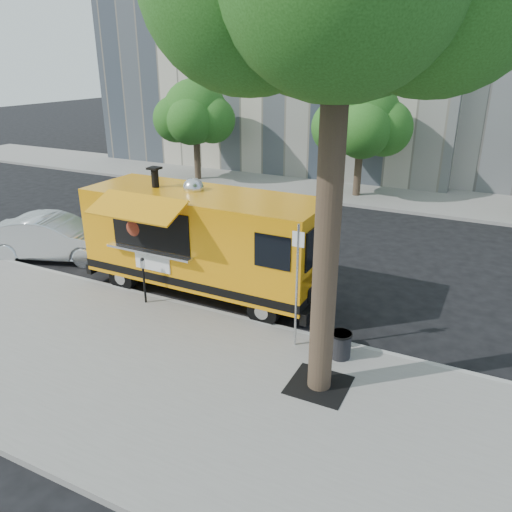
{
  "coord_description": "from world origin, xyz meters",
  "views": [
    {
      "loc": [
        5.26,
        -11.11,
        6.47
      ],
      "look_at": [
        -0.25,
        0.0,
        1.54
      ],
      "focal_mm": 35.0,
      "sensor_mm": 36.0,
      "label": 1
    }
  ],
  "objects": [
    {
      "name": "parking_meter",
      "position": [
        -3.0,
        -1.35,
        0.98
      ],
      "size": [
        0.11,
        0.11,
        1.33
      ],
      "color": "black",
      "rests_on": "sidewalk"
    },
    {
      "name": "sedan",
      "position": [
        -8.07,
        0.23,
        0.75
      ],
      "size": [
        4.85,
        3.0,
        1.51
      ],
      "primitive_type": "imported",
      "rotation": [
        0.0,
        0.0,
        1.9
      ],
      "color": "silver",
      "rests_on": "ground"
    },
    {
      "name": "food_truck",
      "position": [
        -2.03,
        0.17,
        1.68
      ],
      "size": [
        7.23,
        3.36,
        3.57
      ],
      "rotation": [
        0.0,
        0.0,
        -0.01
      ],
      "color": "orange",
      "rests_on": "ground"
    },
    {
      "name": "far_sidewalk",
      "position": [
        0.0,
        13.5,
        0.07
      ],
      "size": [
        60.0,
        5.0,
        0.15
      ],
      "primitive_type": "cube",
      "color": "gray",
      "rests_on": "ground"
    },
    {
      "name": "trash_bin_left",
      "position": [
        2.11,
        -1.32,
        0.48
      ],
      "size": [
        0.51,
        0.51,
        0.61
      ],
      "color": "black",
      "rests_on": "sidewalk"
    },
    {
      "name": "trash_bin_right",
      "position": [
        2.66,
        -1.57,
        0.48
      ],
      "size": [
        0.51,
        0.51,
        0.61
      ],
      "color": "black",
      "rests_on": "sidewalk"
    },
    {
      "name": "curb",
      "position": [
        0.0,
        -0.93,
        0.07
      ],
      "size": [
        60.0,
        0.14,
        0.16
      ],
      "primitive_type": "cube",
      "color": "#999993",
      "rests_on": "ground"
    },
    {
      "name": "sign_post",
      "position": [
        1.55,
        -1.55,
        1.85
      ],
      "size": [
        0.28,
        0.06,
        3.0
      ],
      "color": "silver",
      "rests_on": "sidewalk"
    },
    {
      "name": "ground",
      "position": [
        0.0,
        0.0,
        0.0
      ],
      "size": [
        120.0,
        120.0,
        0.0
      ],
      "primitive_type": "plane",
      "color": "black",
      "rests_on": "ground"
    },
    {
      "name": "far_tree_a",
      "position": [
        -10.0,
        12.3,
        3.78
      ],
      "size": [
        3.42,
        3.42,
        5.36
      ],
      "color": "#33261C",
      "rests_on": "far_sidewalk"
    },
    {
      "name": "tree_well",
      "position": [
        2.6,
        -2.8,
        0.15
      ],
      "size": [
        1.2,
        1.2,
        0.02
      ],
      "primitive_type": "cube",
      "color": "black",
      "rests_on": "sidewalk"
    },
    {
      "name": "far_tree_b",
      "position": [
        -1.0,
        12.7,
        3.83
      ],
      "size": [
        3.6,
        3.6,
        5.5
      ],
      "color": "#33261C",
      "rests_on": "far_sidewalk"
    },
    {
      "name": "sidewalk",
      "position": [
        0.0,
        -4.0,
        0.07
      ],
      "size": [
        60.0,
        6.0,
        0.15
      ],
      "primitive_type": "cube",
      "color": "gray",
      "rests_on": "ground"
    }
  ]
}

